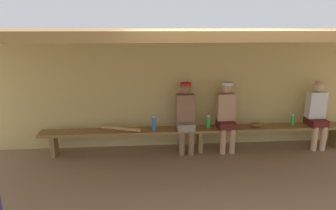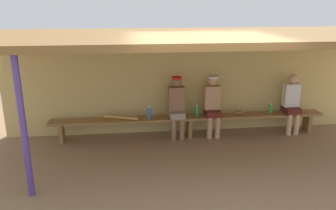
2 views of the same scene
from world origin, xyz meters
name	(u,v)px [view 1 (image 1 of 2)]	position (x,y,z in m)	size (l,w,h in m)	color
ground_plane	(218,192)	(0.00, 0.00, 0.00)	(24.00, 24.00, 0.00)	#8C6D4C
back_wall	(197,91)	(0.00, 2.00, 1.10)	(8.00, 0.20, 2.20)	tan
dugout_roof	(213,33)	(0.00, 0.70, 2.26)	(8.00, 2.80, 0.12)	brown
bench	(200,132)	(0.00, 1.55, 0.39)	(6.00, 0.36, 0.46)	olive
player_rightmost	(226,113)	(0.50, 1.55, 0.75)	(0.34, 0.42, 1.34)	#591E19
player_middle	(317,112)	(2.31, 1.55, 0.73)	(0.34, 0.42, 1.34)	#591E19
player_in_red	(185,114)	(-0.28, 1.55, 0.75)	(0.34, 0.42, 1.34)	gray
water_bottle_orange	(208,122)	(0.17, 1.58, 0.58)	(0.08, 0.08, 0.25)	green
water_bottle_blue	(154,124)	(-0.88, 1.51, 0.59)	(0.08, 0.08, 0.27)	blue
water_bottle_clear	(293,120)	(1.85, 1.58, 0.56)	(0.07, 0.07, 0.22)	green
baseball_glove_worn	(256,125)	(1.10, 1.55, 0.51)	(0.24, 0.17, 0.09)	brown
baseball_bat	(121,129)	(-1.49, 1.55, 0.49)	(0.07, 0.07, 0.77)	tan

